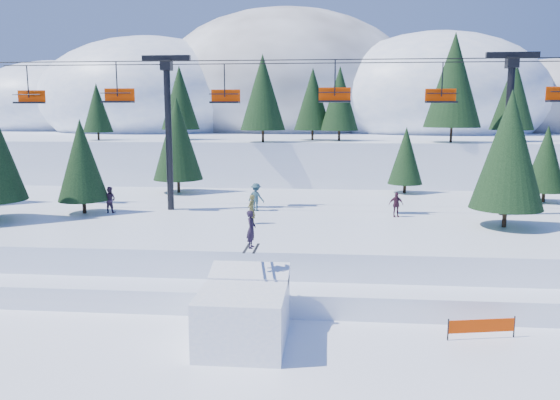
# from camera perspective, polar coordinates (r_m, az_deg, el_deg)

# --- Properties ---
(ground) EXTENTS (160.00, 160.00, 0.00)m
(ground) POSITION_cam_1_polar(r_m,az_deg,el_deg) (20.19, -0.43, -17.55)
(ground) COLOR white
(ground) RESTS_ON ground
(mid_shelf) EXTENTS (70.00, 22.00, 2.50)m
(mid_shelf) POSITION_cam_1_polar(r_m,az_deg,el_deg) (36.84, 2.32, -3.13)
(mid_shelf) COLOR white
(mid_shelf) RESTS_ON ground
(berm) EXTENTS (70.00, 6.00, 1.10)m
(berm) POSITION_cam_1_polar(r_m,az_deg,el_deg) (27.37, 1.23, -9.00)
(berm) COLOR white
(berm) RESTS_ON ground
(mountain_ridge) EXTENTS (119.00, 61.24, 26.46)m
(mountain_ridge) POSITION_cam_1_polar(r_m,az_deg,el_deg) (91.55, 0.93, 9.48)
(mountain_ridge) COLOR white
(mountain_ridge) RESTS_ON ground
(jump_kicker) EXTENTS (3.33, 4.55, 5.08)m
(jump_kicker) POSITION_cam_1_polar(r_m,az_deg,el_deg) (22.08, -3.77, -11.66)
(jump_kicker) COLOR white
(jump_kicker) RESTS_ON ground
(chairlift) EXTENTS (46.00, 3.21, 10.28)m
(chairlift) POSITION_cam_1_polar(r_m,az_deg,el_deg) (36.01, 3.98, 9.51)
(chairlift) COLOR black
(chairlift) RESTS_ON mid_shelf
(conifer_stand) EXTENTS (65.12, 18.08, 9.12)m
(conifer_stand) POSITION_cam_1_polar(r_m,az_deg,el_deg) (35.73, 7.02, 5.63)
(conifer_stand) COLOR black
(conifer_stand) RESTS_ON mid_shelf
(distant_skiers) EXTENTS (29.70, 9.49, 1.87)m
(distant_skiers) POSITION_cam_1_polar(r_m,az_deg,el_deg) (36.29, 1.26, 0.11)
(distant_skiers) COLOR #26444D
(distant_skiers) RESTS_ON mid_shelf
(banner_near) EXTENTS (2.81, 0.61, 0.90)m
(banner_near) POSITION_cam_1_polar(r_m,az_deg,el_deg) (24.02, 20.31, -12.25)
(banner_near) COLOR black
(banner_near) RESTS_ON ground
(banner_far) EXTENTS (2.66, 1.10, 0.90)m
(banner_far) POSITION_cam_1_polar(r_m,az_deg,el_deg) (26.46, 19.07, -10.18)
(banner_far) COLOR black
(banner_far) RESTS_ON ground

